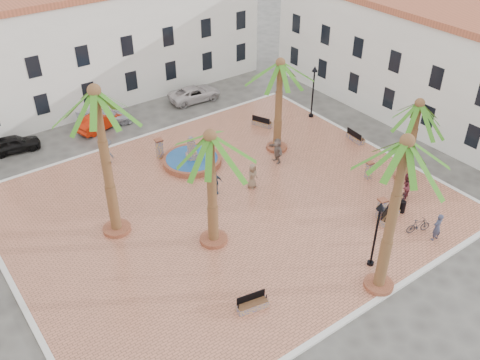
% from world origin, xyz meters
% --- Properties ---
extents(ground, '(120.00, 120.00, 0.00)m').
position_xyz_m(ground, '(0.00, 0.00, 0.00)').
color(ground, '#56544F').
rests_on(ground, ground).
extents(plaza, '(26.00, 22.00, 0.15)m').
position_xyz_m(plaza, '(0.00, 0.00, 0.07)').
color(plaza, '#BF7255').
rests_on(plaza, ground).
extents(kerb_n, '(26.30, 0.30, 0.16)m').
position_xyz_m(kerb_n, '(0.00, 11.00, 0.08)').
color(kerb_n, silver).
rests_on(kerb_n, ground).
extents(kerb_s, '(26.30, 0.30, 0.16)m').
position_xyz_m(kerb_s, '(0.00, -11.00, 0.08)').
color(kerb_s, silver).
rests_on(kerb_s, ground).
extents(kerb_e, '(0.30, 22.30, 0.16)m').
position_xyz_m(kerb_e, '(13.00, 0.00, 0.08)').
color(kerb_e, silver).
rests_on(kerb_e, ground).
extents(kerb_w, '(0.30, 22.30, 0.16)m').
position_xyz_m(kerb_w, '(-13.00, 0.00, 0.08)').
color(kerb_w, silver).
rests_on(kerb_w, ground).
extents(building_north, '(30.40, 7.40, 9.50)m').
position_xyz_m(building_north, '(-0.00, 19.99, 4.77)').
color(building_north, white).
rests_on(building_north, ground).
extents(building_east, '(7.40, 26.40, 9.00)m').
position_xyz_m(building_east, '(19.99, 2.00, 4.52)').
color(building_east, white).
rests_on(building_east, ground).
extents(fountain, '(4.12, 4.12, 2.13)m').
position_xyz_m(fountain, '(0.83, 5.48, 0.44)').
color(fountain, '#9A4E33').
rests_on(fountain, plaza).
extents(palm_nw, '(5.25, 5.25, 9.24)m').
position_xyz_m(palm_nw, '(-6.67, 1.73, 8.10)').
color(palm_nw, '#9A4E33').
rests_on(palm_nw, plaza).
extents(palm_sw, '(5.16, 5.16, 7.20)m').
position_xyz_m(palm_sw, '(-2.61, -2.39, 6.17)').
color(palm_sw, '#9A4E33').
rests_on(palm_sw, plaza).
extents(palm_s, '(4.96, 4.96, 8.94)m').
position_xyz_m(palm_s, '(2.25, -10.40, 7.87)').
color(palm_s, '#9A4E33').
rests_on(palm_s, plaza).
extents(palm_e, '(4.71, 4.71, 5.86)m').
position_xyz_m(palm_e, '(11.35, -4.58, 4.95)').
color(palm_e, '#9A4E33').
rests_on(palm_e, plaza).
extents(palm_ne, '(4.95, 4.95, 6.96)m').
position_xyz_m(palm_ne, '(6.89, 3.51, 5.97)').
color(palm_ne, '#9A4E33').
rests_on(palm_ne, plaza).
extents(bench_s, '(1.68, 0.78, 0.85)m').
position_xyz_m(bench_s, '(-3.92, -7.78, 0.39)').
color(bench_s, '#856C5F').
rests_on(bench_s, plaza).
extents(bench_se, '(1.81, 1.00, 0.91)m').
position_xyz_m(bench_se, '(6.96, -7.05, 0.41)').
color(bench_se, '#856C5F').
rests_on(bench_se, plaza).
extents(bench_e, '(0.64, 1.65, 0.85)m').
position_xyz_m(bench_e, '(12.38, 0.93, 0.39)').
color(bench_e, '#856C5F').
rests_on(bench_e, plaza).
extents(bench_ne, '(1.11, 1.67, 0.85)m').
position_xyz_m(bench_ne, '(8.18, 6.92, 0.39)').
color(bench_ne, '#856C5F').
rests_on(bench_ne, plaza).
extents(lamppost_s, '(0.45, 0.45, 4.14)m').
position_xyz_m(lamppost_s, '(3.16, -9.02, 2.96)').
color(lamppost_s, black).
rests_on(lamppost_s, plaza).
extents(lamppost_e, '(0.47, 0.47, 4.31)m').
position_xyz_m(lamppost_e, '(12.40, 5.84, 3.07)').
color(lamppost_e, black).
rests_on(lamppost_e, plaza).
extents(bollard_se, '(0.58, 0.58, 1.38)m').
position_xyz_m(bollard_se, '(6.67, -6.56, 0.87)').
color(bollard_se, '#856C5F').
rests_on(bollard_se, plaza).
extents(bollard_n, '(0.57, 0.57, 1.47)m').
position_xyz_m(bollard_n, '(-0.63, 7.43, 0.91)').
color(bollard_n, '#856C5F').
rests_on(bollard_n, plaza).
extents(bollard_e, '(0.49, 0.49, 1.24)m').
position_xyz_m(bollard_e, '(9.36, -3.12, 0.79)').
color(bollard_e, '#856C5F').
rests_on(bollard_e, plaza).
extents(litter_bin, '(0.40, 0.40, 0.77)m').
position_xyz_m(litter_bin, '(8.22, -6.93, 0.53)').
color(litter_bin, black).
rests_on(litter_bin, plaza).
extents(cyclist_a, '(0.66, 0.45, 1.78)m').
position_xyz_m(cyclist_a, '(7.69, -9.75, 1.04)').
color(cyclist_a, '#35394F').
rests_on(cyclist_a, plaza).
extents(bicycle_a, '(1.91, 0.83, 0.98)m').
position_xyz_m(bicycle_a, '(8.27, -6.35, 0.64)').
color(bicycle_a, black).
rests_on(bicycle_a, plaza).
extents(cyclist_b, '(1.07, 0.97, 1.79)m').
position_xyz_m(cyclist_b, '(9.45, -6.02, 1.05)').
color(cyclist_b, maroon).
rests_on(cyclist_b, plaza).
extents(bicycle_b, '(1.57, 0.91, 0.91)m').
position_xyz_m(bicycle_b, '(7.44, -8.73, 0.61)').
color(bicycle_b, black).
rests_on(bicycle_b, plaza).
extents(pedestrian_fountain_a, '(0.96, 0.78, 1.71)m').
position_xyz_m(pedestrian_fountain_a, '(2.44, 0.62, 1.01)').
color(pedestrian_fountain_a, '#79604A').
rests_on(pedestrian_fountain_a, plaza).
extents(pedestrian_fountain_b, '(1.05, 0.76, 1.66)m').
position_xyz_m(pedestrian_fountain_b, '(0.08, 1.47, 0.98)').
color(pedestrian_fountain_b, '#304458').
rests_on(pedestrian_fountain_b, plaza).
extents(pedestrian_north, '(0.72, 1.19, 1.78)m').
position_xyz_m(pedestrian_north, '(-3.79, 8.99, 1.04)').
color(pedestrian_north, '#4E4E53').
rests_on(pedestrian_north, plaza).
extents(pedestrian_east, '(0.82, 1.77, 1.83)m').
position_xyz_m(pedestrian_east, '(5.73, 2.10, 1.07)').
color(pedestrian_east, '#705F57').
rests_on(pedestrian_east, plaza).
extents(car_black, '(3.85, 2.05, 1.24)m').
position_xyz_m(car_black, '(-8.66, 14.67, 0.62)').
color(car_black, black).
rests_on(car_black, ground).
extents(car_red, '(4.11, 2.39, 1.28)m').
position_xyz_m(car_red, '(-2.16, 14.19, 0.64)').
color(car_red, red).
rests_on(car_red, ground).
extents(car_silver, '(4.50, 2.67, 1.22)m').
position_xyz_m(car_silver, '(-1.57, 14.62, 0.61)').
color(car_silver, silver).
rests_on(car_silver, ground).
extents(car_white, '(4.66, 2.37, 1.26)m').
position_xyz_m(car_white, '(6.55, 14.23, 0.63)').
color(car_white, beige).
rests_on(car_white, ground).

